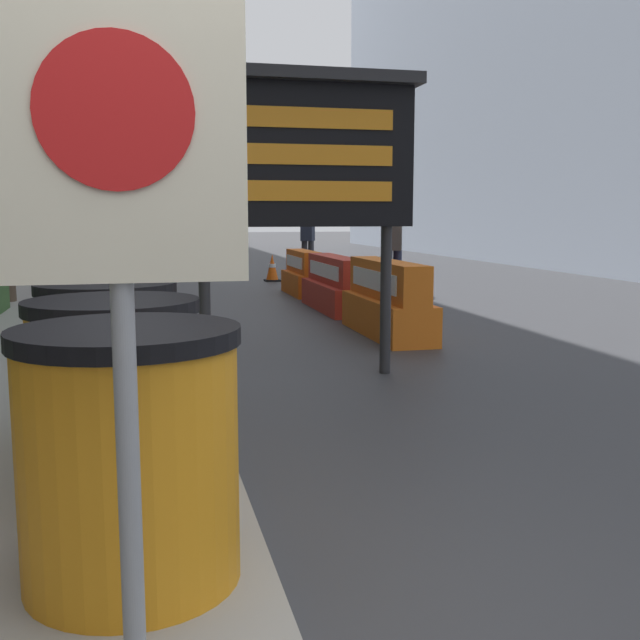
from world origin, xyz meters
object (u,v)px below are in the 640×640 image
(jersey_barrier_red_striped, at_px, (335,287))
(traffic_light_near_curb, at_px, (177,156))
(warning_sign, at_px, (118,178))
(traffic_cone_near, at_px, (272,268))
(barrel_drum_foreground, at_px, (130,455))
(traffic_cone_far, at_px, (311,270))
(traffic_cone_mid, at_px, (372,286))
(pedestrian_passerby, at_px, (308,233))
(pedestrian_worker, at_px, (393,238))
(message_board, at_px, (297,153))
(jersey_barrier_orange_far, at_px, (303,275))
(barrel_drum_middle, at_px, (115,397))
(barrel_drum_back, at_px, (109,361))
(jersey_barrier_orange_near, at_px, (387,303))

(jersey_barrier_red_striped, distance_m, traffic_light_near_curb, 8.73)
(warning_sign, xyz_separation_m, traffic_cone_near, (2.83, 14.23, -1.25))
(barrel_drum_foreground, bearing_deg, traffic_cone_far, 74.38)
(traffic_cone_near, bearing_deg, traffic_cone_mid, -78.29)
(pedestrian_passerby, bearing_deg, pedestrian_worker, 24.53)
(jersey_barrier_red_striped, relative_size, traffic_cone_far, 3.04)
(traffic_cone_far, height_order, traffic_light_near_curb, traffic_light_near_curb)
(message_board, xyz_separation_m, jersey_barrier_orange_far, (1.53, 6.89, -1.62))
(jersey_barrier_red_striped, height_order, traffic_cone_far, jersey_barrier_red_striped)
(barrel_drum_middle, relative_size, barrel_drum_back, 1.00)
(barrel_drum_middle, bearing_deg, pedestrian_worker, 63.17)
(barrel_drum_foreground, distance_m, jersey_barrier_red_striped, 8.90)
(traffic_cone_far, xyz_separation_m, pedestrian_passerby, (0.51, 2.59, 0.67))
(traffic_cone_far, xyz_separation_m, pedestrian_worker, (0.75, -2.87, 0.71))
(warning_sign, bearing_deg, pedestrian_passerby, 75.83)
(jersey_barrier_orange_far, bearing_deg, traffic_light_near_curb, 108.32)
(barrel_drum_back, distance_m, jersey_barrier_orange_near, 5.18)
(jersey_barrier_red_striped, bearing_deg, traffic_cone_far, 83.23)
(message_board, distance_m, traffic_light_near_curb, 12.74)
(barrel_drum_middle, xyz_separation_m, warning_sign, (0.09, -1.57, 0.92))
(barrel_drum_back, height_order, traffic_cone_near, barrel_drum_back)
(barrel_drum_foreground, bearing_deg, pedestrian_worker, 65.83)
(barrel_drum_middle, distance_m, warning_sign, 1.82)
(barrel_drum_foreground, relative_size, traffic_cone_far, 1.26)
(barrel_drum_back, bearing_deg, jersey_barrier_orange_far, 71.11)
(jersey_barrier_red_striped, relative_size, traffic_light_near_curb, 0.55)
(barrel_drum_middle, distance_m, jersey_barrier_orange_near, 5.87)
(traffic_cone_mid, height_order, traffic_cone_far, traffic_cone_far)
(jersey_barrier_orange_far, relative_size, traffic_cone_far, 2.26)
(message_board, xyz_separation_m, traffic_cone_near, (1.44, 9.70, -1.69))
(pedestrian_passerby, bearing_deg, traffic_light_near_curb, -101.97)
(barrel_drum_back, height_order, traffic_light_near_curb, traffic_light_near_curb)
(traffic_light_near_curb, height_order, pedestrian_passerby, traffic_light_near_curb)
(barrel_drum_back, bearing_deg, traffic_light_near_curb, 85.57)
(traffic_cone_mid, relative_size, pedestrian_passerby, 0.33)
(jersey_barrier_orange_far, distance_m, traffic_cone_near, 2.81)
(barrel_drum_foreground, xyz_separation_m, barrel_drum_back, (-0.14, 1.75, 0.00))
(barrel_drum_middle, relative_size, traffic_light_near_curb, 0.23)
(traffic_cone_mid, bearing_deg, pedestrian_worker, -1.07)
(traffic_cone_near, distance_m, traffic_cone_mid, 4.48)
(traffic_light_near_curb, bearing_deg, pedestrian_passerby, -34.07)
(barrel_drum_middle, height_order, warning_sign, warning_sign)
(barrel_drum_foreground, bearing_deg, message_board, 69.97)
(traffic_cone_near, bearing_deg, pedestrian_worker, -73.93)
(barrel_drum_back, xyz_separation_m, traffic_cone_near, (2.98, 11.78, -0.33))
(pedestrian_passerby, bearing_deg, jersey_barrier_orange_near, 15.91)
(traffic_cone_near, bearing_deg, message_board, -98.45)
(traffic_cone_near, xyz_separation_m, traffic_cone_far, (0.52, -1.52, 0.06))
(traffic_light_near_curb, bearing_deg, jersey_barrier_orange_far, -71.68)
(jersey_barrier_orange_far, height_order, pedestrian_passerby, pedestrian_passerby)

